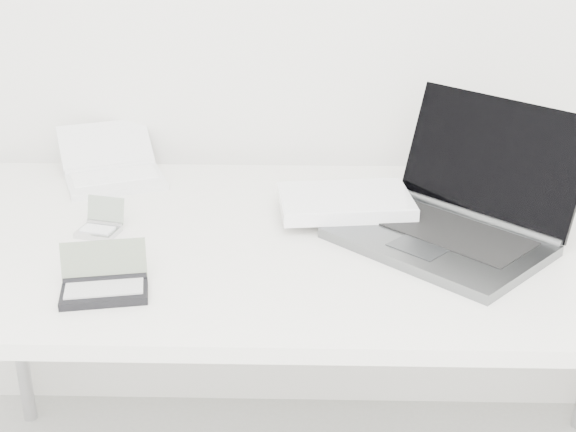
{
  "coord_description": "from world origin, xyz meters",
  "views": [
    {
      "loc": [
        0.0,
        0.12,
        1.41
      ],
      "look_at": [
        -0.03,
        1.51,
        0.79
      ],
      "focal_mm": 50.0,
      "sensor_mm": 36.0,
      "label": 1
    }
  ],
  "objects_px": {
    "desk": "(303,257)",
    "palmtop_charcoal": "(104,285)",
    "netbook_open_white": "(113,171)",
    "laptop_large": "(420,212)"
  },
  "relations": [
    {
      "from": "desk",
      "to": "netbook_open_white",
      "type": "height_order",
      "value": "netbook_open_white"
    },
    {
      "from": "desk",
      "to": "palmtop_charcoal",
      "type": "height_order",
      "value": "palmtop_charcoal"
    },
    {
      "from": "desk",
      "to": "palmtop_charcoal",
      "type": "distance_m",
      "value": 0.42
    },
    {
      "from": "palmtop_charcoal",
      "to": "laptop_large",
      "type": "bearing_deg",
      "value": 14.56
    },
    {
      "from": "laptop_large",
      "to": "netbook_open_white",
      "type": "relative_size",
      "value": 1.89
    },
    {
      "from": "desk",
      "to": "netbook_open_white",
      "type": "xyz_separation_m",
      "value": [
        -0.44,
        0.3,
        0.07
      ]
    },
    {
      "from": "palmtop_charcoal",
      "to": "netbook_open_white",
      "type": "bearing_deg",
      "value": 90.76
    },
    {
      "from": "laptop_large",
      "to": "desk",
      "type": "bearing_deg",
      "value": -130.22
    },
    {
      "from": "desk",
      "to": "netbook_open_white",
      "type": "distance_m",
      "value": 0.54
    },
    {
      "from": "laptop_large",
      "to": "palmtop_charcoal",
      "type": "height_order",
      "value": "laptop_large"
    }
  ]
}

